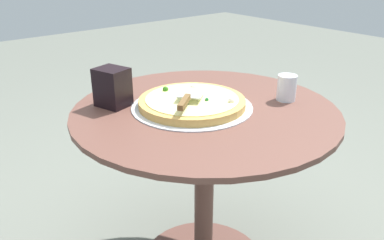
{
  "coord_description": "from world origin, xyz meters",
  "views": [
    {
      "loc": [
        0.94,
        -0.84,
        1.19
      ],
      "look_at": [
        -0.04,
        -0.03,
        0.64
      ],
      "focal_mm": 37.16,
      "sensor_mm": 36.0,
      "label": 1
    }
  ],
  "objects_px": {
    "pizza_on_tray": "(192,103)",
    "napkin_dispenser": "(112,87)",
    "patio_table": "(204,158)",
    "pizza_server": "(188,98)",
    "drinking_cup": "(287,88)"
  },
  "relations": [
    {
      "from": "patio_table",
      "to": "pizza_on_tray",
      "type": "xyz_separation_m",
      "value": [
        -0.04,
        -0.03,
        0.21
      ]
    },
    {
      "from": "patio_table",
      "to": "drinking_cup",
      "type": "bearing_deg",
      "value": 65.1
    },
    {
      "from": "patio_table",
      "to": "drinking_cup",
      "type": "relative_size",
      "value": 9.87
    },
    {
      "from": "pizza_server",
      "to": "drinking_cup",
      "type": "xyz_separation_m",
      "value": [
        0.13,
        0.35,
        -0.01
      ]
    },
    {
      "from": "patio_table",
      "to": "napkin_dispenser",
      "type": "relative_size",
      "value": 6.86
    },
    {
      "from": "patio_table",
      "to": "drinking_cup",
      "type": "distance_m",
      "value": 0.39
    },
    {
      "from": "patio_table",
      "to": "pizza_server",
      "type": "relative_size",
      "value": 4.63
    },
    {
      "from": "pizza_server",
      "to": "napkin_dispenser",
      "type": "xyz_separation_m",
      "value": [
        -0.22,
        -0.15,
        0.01
      ]
    },
    {
      "from": "pizza_on_tray",
      "to": "pizza_server",
      "type": "xyz_separation_m",
      "value": [
        0.04,
        -0.05,
        0.04
      ]
    },
    {
      "from": "pizza_server",
      "to": "pizza_on_tray",
      "type": "bearing_deg",
      "value": 126.83
    },
    {
      "from": "pizza_on_tray",
      "to": "napkin_dispenser",
      "type": "height_order",
      "value": "napkin_dispenser"
    },
    {
      "from": "pizza_on_tray",
      "to": "drinking_cup",
      "type": "distance_m",
      "value": 0.34
    },
    {
      "from": "pizza_on_tray",
      "to": "napkin_dispenser",
      "type": "relative_size",
      "value": 3.14
    },
    {
      "from": "patio_table",
      "to": "pizza_on_tray",
      "type": "height_order",
      "value": "pizza_on_tray"
    },
    {
      "from": "drinking_cup",
      "to": "pizza_on_tray",
      "type": "bearing_deg",
      "value": -118.19
    }
  ]
}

